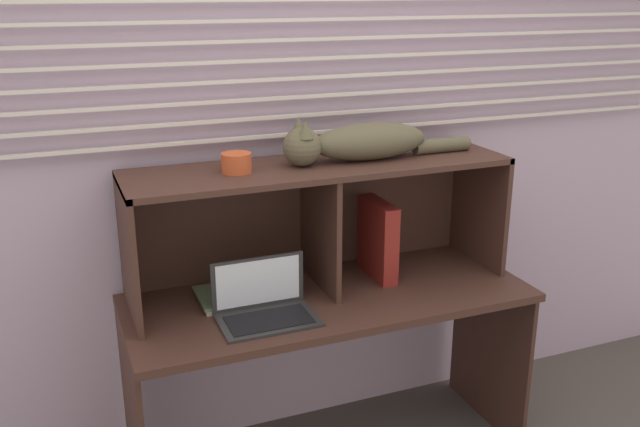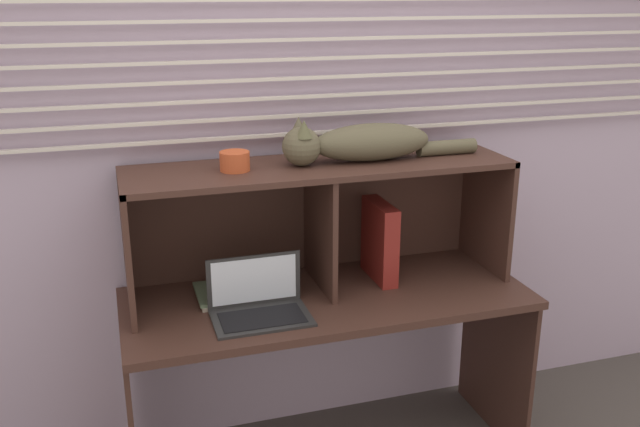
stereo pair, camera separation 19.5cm
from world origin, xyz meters
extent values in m
cube|color=#BBA8C1|center=(0.00, 0.55, 1.25)|extent=(4.40, 0.04, 2.50)
cube|color=silver|center=(0.00, 0.50, 1.27)|extent=(3.51, 0.02, 0.01)
cube|color=silver|center=(0.00, 0.50, 1.34)|extent=(3.51, 0.02, 0.01)
cube|color=silver|center=(0.00, 0.50, 1.41)|extent=(3.51, 0.02, 0.01)
cube|color=silver|center=(0.00, 0.50, 1.48)|extent=(3.51, 0.02, 0.01)
cube|color=silver|center=(0.00, 0.50, 1.55)|extent=(3.51, 0.02, 0.01)
cube|color=silver|center=(0.00, 0.50, 1.62)|extent=(3.51, 0.02, 0.01)
cube|color=silver|center=(0.00, 0.50, 1.69)|extent=(3.51, 0.02, 0.01)
cube|color=silver|center=(0.00, 0.50, 1.76)|extent=(3.51, 0.02, 0.01)
cube|color=#422820|center=(0.00, 0.21, 0.70)|extent=(1.50, 0.60, 0.03)
cube|color=#422820|center=(-0.74, 0.21, 0.34)|extent=(0.02, 0.54, 0.69)
cube|color=#422820|center=(0.74, 0.21, 0.34)|extent=(0.02, 0.54, 0.69)
cube|color=#422820|center=(0.00, 0.31, 1.18)|extent=(1.42, 0.39, 0.02)
cube|color=#422820|center=(-0.70, 0.31, 0.95)|extent=(0.02, 0.39, 0.48)
cube|color=#422820|center=(0.70, 0.31, 0.95)|extent=(0.02, 0.39, 0.48)
cube|color=#422820|center=(0.00, 0.31, 0.94)|extent=(0.02, 0.37, 0.45)
cube|color=#472C23|center=(0.00, 0.50, 0.95)|extent=(1.42, 0.01, 0.48)
ellipsoid|color=brown|center=(0.20, 0.31, 1.26)|extent=(0.45, 0.16, 0.14)
sphere|color=brown|center=(-0.07, 0.31, 1.26)|extent=(0.14, 0.14, 0.14)
cone|color=brown|center=(-0.07, 0.27, 1.33)|extent=(0.06, 0.06, 0.06)
cone|color=brown|center=(-0.07, 0.34, 1.33)|extent=(0.06, 0.06, 0.06)
cylinder|color=brown|center=(0.51, 0.31, 1.22)|extent=(0.23, 0.06, 0.06)
cube|color=#2A2A2A|center=(-0.28, 0.09, 0.72)|extent=(0.34, 0.22, 0.01)
cube|color=#2A2A2A|center=(-0.28, 0.20, 0.82)|extent=(0.34, 0.01, 0.19)
cube|color=white|center=(-0.28, 0.19, 0.82)|extent=(0.30, 0.00, 0.16)
cube|color=black|center=(-0.28, 0.08, 0.73)|extent=(0.29, 0.15, 0.00)
cube|color=maroon|center=(0.24, 0.31, 0.87)|extent=(0.06, 0.24, 0.31)
cube|color=gray|center=(-0.38, 0.31, 0.72)|extent=(0.17, 0.21, 0.01)
cube|color=#566A4D|center=(-0.39, 0.31, 0.74)|extent=(0.17, 0.21, 0.01)
cylinder|color=#C25029|center=(-0.31, 0.31, 1.23)|extent=(0.10, 0.10, 0.07)
camera|label=1|loc=(-0.91, -1.97, 1.81)|focal=39.17mm
camera|label=2|loc=(-0.73, -2.04, 1.81)|focal=39.17mm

